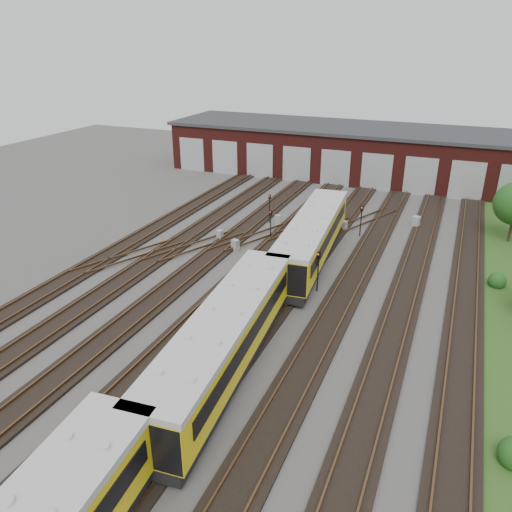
% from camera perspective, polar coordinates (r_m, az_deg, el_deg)
% --- Properties ---
extents(ground, '(120.00, 120.00, 0.00)m').
position_cam_1_polar(ground, '(32.78, -2.91, -7.49)').
color(ground, '#474542').
rests_on(ground, ground).
extents(track_network, '(30.40, 70.00, 0.33)m').
position_cam_1_polar(track_network, '(33.24, -2.73, -6.79)').
color(track_network, black).
rests_on(track_network, ground).
extents(maintenance_shed, '(51.00, 12.50, 6.35)m').
position_cam_1_polar(maintenance_shed, '(67.69, 12.06, 11.57)').
color(maintenance_shed, '#501814').
rests_on(maintenance_shed, ground).
extents(metro_train, '(4.36, 48.74, 3.42)m').
position_cam_1_polar(metro_train, '(27.30, -3.53, -9.41)').
color(metro_train, black).
rests_on(metro_train, ground).
extents(signal_mast_0, '(0.25, 0.24, 2.72)m').
position_cam_1_polar(signal_mast_0, '(45.10, 1.69, 4.05)').
color(signal_mast_0, black).
rests_on(signal_mast_0, ground).
extents(signal_mast_1, '(0.23, 0.22, 2.93)m').
position_cam_1_polar(signal_mast_1, '(49.01, 1.55, 5.83)').
color(signal_mast_1, black).
rests_on(signal_mast_1, ground).
extents(signal_mast_2, '(0.26, 0.24, 2.94)m').
position_cam_1_polar(signal_mast_2, '(46.69, 11.95, 4.42)').
color(signal_mast_2, black).
rests_on(signal_mast_2, ground).
extents(signal_mast_3, '(0.28, 0.26, 3.10)m').
position_cam_1_polar(signal_mast_3, '(35.80, 7.12, -1.20)').
color(signal_mast_3, black).
rests_on(signal_mast_3, ground).
extents(relay_cabinet_0, '(0.62, 0.56, 0.89)m').
position_cam_1_polar(relay_cabinet_0, '(45.52, -4.15, 2.43)').
color(relay_cabinet_0, '#999C9E').
rests_on(relay_cabinet_0, ground).
extents(relay_cabinet_1, '(0.70, 0.65, 0.94)m').
position_cam_1_polar(relay_cabinet_1, '(49.19, 2.49, 4.17)').
color(relay_cabinet_1, '#999C9E').
rests_on(relay_cabinet_1, ground).
extents(relay_cabinet_2, '(0.71, 0.64, 0.98)m').
position_cam_1_polar(relay_cabinet_2, '(43.07, -2.38, 1.26)').
color(relay_cabinet_2, '#999C9E').
rests_on(relay_cabinet_2, ground).
extents(relay_cabinet_3, '(0.69, 0.62, 0.98)m').
position_cam_1_polar(relay_cabinet_3, '(48.18, 9.97, 3.41)').
color(relay_cabinet_3, '#999C9E').
rests_on(relay_cabinet_3, ground).
extents(relay_cabinet_4, '(0.81, 0.73, 1.13)m').
position_cam_1_polar(relay_cabinet_4, '(50.68, 17.81, 3.73)').
color(relay_cabinet_4, '#999C9E').
rests_on(relay_cabinet_4, ground).
extents(bush_1, '(1.31, 1.31, 1.31)m').
position_cam_1_polar(bush_1, '(40.87, 25.90, -2.32)').
color(bush_1, '#144915').
rests_on(bush_1, ground).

